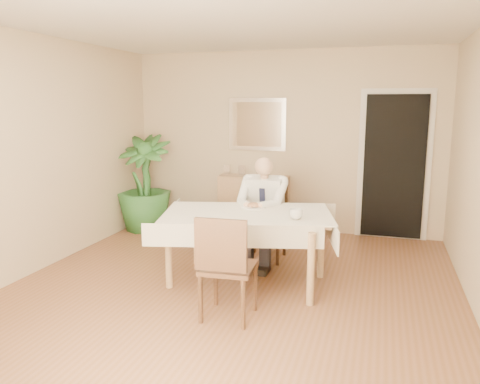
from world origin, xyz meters
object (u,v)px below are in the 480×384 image
(chair_near, at_px, (225,262))
(potted_palm, at_px, (144,183))
(seated_man, at_px, (262,206))
(sideboard, at_px, (254,203))
(coffee_mug, at_px, (296,214))
(chair_far, at_px, (267,214))
(dining_table, at_px, (247,221))

(chair_near, relative_size, potted_palm, 0.67)
(seated_man, distance_m, sideboard, 1.55)
(chair_near, distance_m, sideboard, 3.00)
(coffee_mug, height_order, potted_palm, potted_palm)
(chair_far, height_order, coffee_mug, chair_far)
(coffee_mug, xyz_separation_m, potted_palm, (-2.55, 1.69, -0.10))
(dining_table, relative_size, chair_far, 2.06)
(dining_table, xyz_separation_m, sideboard, (-0.49, 2.04, -0.26))
(potted_palm, bearing_deg, seated_man, -25.63)
(dining_table, bearing_deg, chair_near, -99.67)
(chair_near, bearing_deg, coffee_mug, 56.21)
(chair_far, distance_m, coffee_mug, 1.17)
(seated_man, bearing_deg, chair_far, 90.00)
(dining_table, relative_size, coffee_mug, 15.53)
(seated_man, bearing_deg, sideboard, 108.60)
(coffee_mug, relative_size, sideboard, 0.12)
(dining_table, xyz_separation_m, chair_near, (0.07, -0.91, -0.14))
(dining_table, distance_m, sideboard, 2.11)
(sideboard, distance_m, potted_palm, 1.64)
(chair_far, relative_size, seated_man, 0.76)
(dining_table, xyz_separation_m, potted_palm, (-2.03, 1.56, 0.03))
(chair_near, distance_m, coffee_mug, 0.94)
(chair_near, height_order, coffee_mug, chair_near)
(sideboard, height_order, potted_palm, potted_palm)
(chair_far, xyz_separation_m, seated_man, (-0.00, -0.29, 0.15))
(chair_near, bearing_deg, seated_man, 89.31)
(chair_far, relative_size, potted_palm, 0.68)
(chair_far, distance_m, sideboard, 1.25)
(chair_near, xyz_separation_m, potted_palm, (-2.10, 2.47, 0.17))
(chair_near, relative_size, seated_man, 0.75)
(chair_near, bearing_deg, dining_table, 91.06)
(seated_man, relative_size, sideboard, 1.22)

